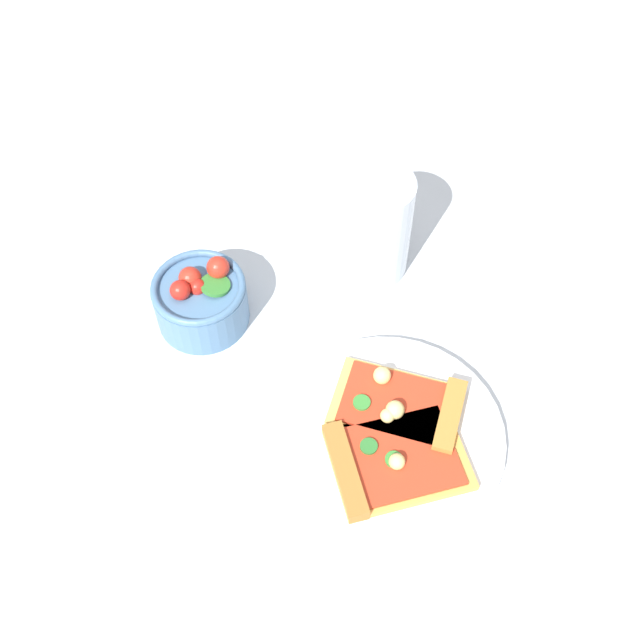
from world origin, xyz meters
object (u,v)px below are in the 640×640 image
pizza_slice_far (388,461)px  salad_bowl (201,299)px  plate (388,437)px  pizza_slice_near (406,407)px  soda_glass (375,228)px

pizza_slice_far → salad_bowl: salad_bowl is taller
salad_bowl → pizza_slice_far: bearing=-80.9°
plate → salad_bowl: (-0.06, 0.24, 0.03)m
plate → pizza_slice_near: pizza_slice_near is taller
soda_glass → pizza_slice_near: bearing=-120.5°
plate → soda_glass: (0.13, 0.18, 0.06)m
pizza_slice_far → salad_bowl: (-0.04, 0.26, 0.01)m
pizza_slice_near → pizza_slice_far: 0.06m
pizza_slice_near → soda_glass: (0.10, 0.17, 0.04)m
pizza_slice_near → pizza_slice_far: bearing=-146.6°
plate → salad_bowl: 0.25m
pizza_slice_near → soda_glass: bearing=59.5°
pizza_slice_far → salad_bowl: bearing=99.1°
pizza_slice_near → soda_glass: soda_glass is taller
plate → salad_bowl: size_ratio=2.28×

